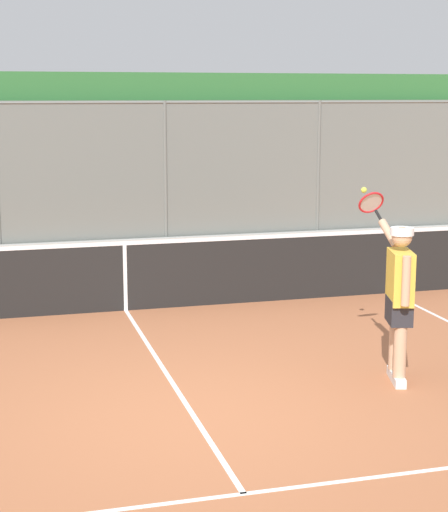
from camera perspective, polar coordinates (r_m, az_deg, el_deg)
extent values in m
plane|color=#A8603D|center=(7.95, -1.95, -10.76)|extent=(60.00, 60.00, 0.00)
cube|color=white|center=(6.57, 1.32, -15.58)|extent=(6.20, 0.05, 0.01)
cube|color=white|center=(9.12, -3.82, -7.90)|extent=(0.05, 5.67, 0.01)
cylinder|color=slate|center=(17.68, 6.32, 5.77)|extent=(0.07, 0.07, 2.80)
cylinder|color=slate|center=(16.78, -3.93, 5.54)|extent=(0.07, 0.07, 2.80)
cylinder|color=slate|center=(16.47, -9.53, 10.06)|extent=(15.97, 0.05, 0.05)
cube|color=slate|center=(16.54, -9.38, 5.35)|extent=(15.97, 0.02, 2.80)
cube|color=#2D6B33|center=(17.16, -9.64, 6.42)|extent=(18.97, 0.90, 3.33)
cube|color=#ADADA8|center=(16.54, -9.18, 0.71)|extent=(16.97, 0.18, 0.15)
cube|color=black|center=(11.70, -6.62, -1.47)|extent=(10.11, 0.02, 0.91)
cube|color=white|center=(11.61, -6.67, 0.85)|extent=(10.11, 0.04, 0.05)
cube|color=white|center=(11.70, -6.62, -1.47)|extent=(0.05, 0.04, 0.91)
cube|color=silver|center=(8.96, 11.59, -8.17)|extent=(0.18, 0.28, 0.09)
cylinder|color=tan|center=(8.83, 11.69, -5.62)|extent=(0.13, 0.13, 0.74)
cube|color=silver|center=(9.19, 11.29, -7.67)|extent=(0.18, 0.28, 0.09)
cylinder|color=tan|center=(9.07, 11.39, -5.17)|extent=(0.13, 0.13, 0.74)
cube|color=#28282D|center=(8.88, 11.61, -3.59)|extent=(0.32, 0.43, 0.26)
cube|color=gold|center=(8.80, 11.69, -1.39)|extent=(0.33, 0.50, 0.54)
cylinder|color=tan|center=(8.52, 12.06, -1.65)|extent=(0.08, 0.08, 0.49)
cylinder|color=tan|center=(9.14, 10.96, 1.47)|extent=(0.10, 0.37, 0.28)
sphere|color=tan|center=(8.72, 11.79, 1.26)|extent=(0.21, 0.21, 0.21)
cylinder|color=white|center=(8.71, 11.81, 1.62)|extent=(0.29, 0.29, 0.08)
cube|color=white|center=(8.83, 11.66, 1.54)|extent=(0.22, 0.23, 0.02)
cylinder|color=black|center=(9.32, 10.30, 2.64)|extent=(0.04, 0.17, 0.13)
torus|color=red|center=(9.47, 9.80, 3.54)|extent=(0.30, 0.19, 0.26)
cylinder|color=silver|center=(9.47, 9.80, 3.54)|extent=(0.25, 0.15, 0.21)
sphere|color=#D6E042|center=(9.61, 9.33, 4.37)|extent=(0.07, 0.07, 0.07)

